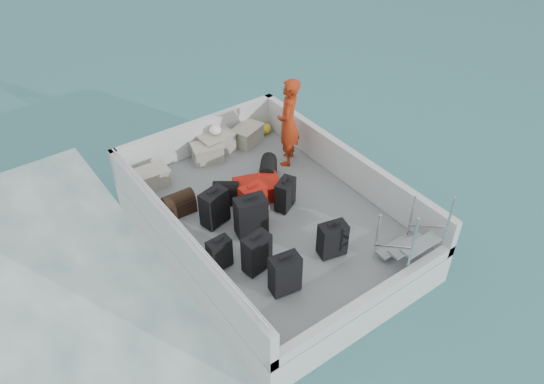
{
  "coord_description": "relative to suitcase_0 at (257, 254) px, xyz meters",
  "views": [
    {
      "loc": [
        -4.04,
        -5.61,
        6.68
      ],
      "look_at": [
        0.12,
        0.11,
        1.0
      ],
      "focal_mm": 35.0,
      "sensor_mm": 36.0,
      "label": 1
    }
  ],
  "objects": [
    {
      "name": "yellow_bag",
      "position": [
        2.35,
        3.11,
        -0.22
      ],
      "size": [
        0.28,
        0.26,
        0.22
      ],
      "primitive_type": "ellipsoid",
      "color": "gold",
      "rests_on": "deck"
    },
    {
      "name": "passenger",
      "position": [
        2.13,
        2.02,
        0.54
      ],
      "size": [
        0.75,
        0.75,
        1.75
      ],
      "primitive_type": "imported",
      "rotation": [
        0.0,
        0.0,
        -2.36
      ],
      "color": "red",
      "rests_on": "deck"
    },
    {
      "name": "suitcase_2",
      "position": [
        0.04,
        1.29,
        -0.0
      ],
      "size": [
        0.51,
        0.37,
        0.66
      ],
      "primitive_type": "cube",
      "rotation": [
        0.0,
        0.0,
        0.23
      ],
      "color": "black",
      "rests_on": "deck"
    },
    {
      "name": "crate_2",
      "position": [
        1.17,
        3.11,
        -0.14
      ],
      "size": [
        0.67,
        0.48,
        0.39
      ],
      "primitive_type": "cube",
      "rotation": [
        0.0,
        0.0,
        0.05
      ],
      "color": "#A5A190",
      "rests_on": "deck"
    },
    {
      "name": "suitcase_0",
      "position": [
        0.0,
        0.0,
        0.0
      ],
      "size": [
        0.46,
        0.3,
        0.67
      ],
      "primitive_type": "cube",
      "rotation": [
        0.0,
        0.0,
        0.13
      ],
      "color": "black",
      "rests_on": "deck"
    },
    {
      "name": "suitcase_6",
      "position": [
        1.14,
        -0.42,
        -0.03
      ],
      "size": [
        0.48,
        0.35,
        0.6
      ],
      "primitive_type": "cube",
      "rotation": [
        0.0,
        0.0,
        -0.24
      ],
      "color": "black",
      "rests_on": "deck"
    },
    {
      "name": "suitcase_4",
      "position": [
        0.38,
        0.71,
        0.04
      ],
      "size": [
        0.56,
        0.41,
        0.74
      ],
      "primitive_type": "cube",
      "rotation": [
        0.0,
        0.0,
        -0.24
      ],
      "color": "black",
      "rests_on": "deck"
    },
    {
      "name": "ferry_hull",
      "position": [
        0.9,
        0.91,
        -0.65
      ],
      "size": [
        3.6,
        5.0,
        0.6
      ],
      "primitive_type": "cube",
      "color": "silver",
      "rests_on": "ground"
    },
    {
      "name": "crate_1",
      "position": [
        0.88,
        2.95,
        -0.16
      ],
      "size": [
        0.64,
        0.51,
        0.34
      ],
      "primitive_type": "cube",
      "rotation": [
        0.0,
        0.0,
        -0.25
      ],
      "color": "#A5A190",
      "rests_on": "deck"
    },
    {
      "name": "deck_fittings",
      "position": [
        1.25,
        0.59,
        0.04
      ],
      "size": [
        3.6,
        5.0,
        0.9
      ],
      "color": "#B8BCBC",
      "rests_on": "deck"
    },
    {
      "name": "suitcase_7",
      "position": [
        1.24,
        0.92,
        -0.05
      ],
      "size": [
        0.47,
        0.39,
        0.57
      ],
      "primitive_type": "cube",
      "rotation": [
        0.0,
        0.0,
        0.48
      ],
      "color": "black",
      "rests_on": "deck"
    },
    {
      "name": "suitcase_3",
      "position": [
        0.09,
        -0.59,
        0.0
      ],
      "size": [
        0.47,
        0.32,
        0.67
      ],
      "primitive_type": "cube",
      "rotation": [
        0.0,
        0.0,
        -0.16
      ],
      "color": "black",
      "rests_on": "deck"
    },
    {
      "name": "crate_0",
      "position": [
        -0.36,
        2.85,
        -0.17
      ],
      "size": [
        0.57,
        0.41,
        0.33
      ],
      "primitive_type": "cube",
      "rotation": [
        0.0,
        0.0,
        -0.05
      ],
      "color": "#A5A190",
      "rests_on": "deck"
    },
    {
      "name": "suitcase_8",
      "position": [
        1.03,
        1.46,
        -0.17
      ],
      "size": [
        0.94,
        0.77,
        0.32
      ],
      "primitive_type": "cube",
      "rotation": [
        0.0,
        0.0,
        1.22
      ],
      "color": "red",
      "rests_on": "deck"
    },
    {
      "name": "white_bag",
      "position": [
        1.17,
        3.11,
        0.15
      ],
      "size": [
        0.24,
        0.24,
        0.18
      ],
      "primitive_type": "ellipsoid",
      "color": "white",
      "rests_on": "crate_2"
    },
    {
      "name": "duffel_2",
      "position": [
        1.49,
        1.78,
        -0.17
      ],
      "size": [
        0.57,
        0.6,
        0.32
      ],
      "primitive_type": null,
      "rotation": [
        0.0,
        0.0,
        0.86
      ],
      "color": "black",
      "rests_on": "deck"
    },
    {
      "name": "suitcase_5",
      "position": [
        0.68,
        1.09,
        -0.03
      ],
      "size": [
        0.43,
        0.26,
        0.6
      ],
      "primitive_type": "cube",
      "rotation": [
        0.0,
        0.0,
        0.0
      ],
      "color": "red",
      "rests_on": "deck"
    },
    {
      "name": "deck",
      "position": [
        0.9,
        0.91,
        -0.34
      ],
      "size": [
        3.3,
        4.7,
        0.02
      ],
      "primitive_type": "cube",
      "color": "slate",
      "rests_on": "ferry_hull"
    },
    {
      "name": "suitcase_1",
      "position": [
        -0.43,
        0.38,
        -0.06
      ],
      "size": [
        0.37,
        0.22,
        0.55
      ],
      "primitive_type": "cube",
      "rotation": [
        0.0,
        0.0,
        0.03
      ],
      "color": "black",
      "rests_on": "deck"
    },
    {
      "name": "duffel_1",
      "position": [
        0.5,
        1.67,
        -0.17
      ],
      "size": [
        0.54,
        0.51,
        0.32
      ],
      "primitive_type": null,
      "rotation": [
        0.0,
        0.0,
        -0.64
      ],
      "color": "black",
      "rests_on": "deck"
    },
    {
      "name": "duffel_0",
      "position": [
        -0.32,
        1.89,
        -0.17
      ],
      "size": [
        0.55,
        0.32,
        0.32
      ],
      "primitive_type": null,
      "rotation": [
        0.0,
        0.0,
        -0.04
      ],
      "color": "black",
      "rests_on": "deck"
    },
    {
      "name": "ground",
      "position": [
        0.9,
        0.91,
        -0.95
      ],
      "size": [
        160.0,
        160.0,
        0.0
      ],
      "primitive_type": "plane",
      "color": "#184B54",
      "rests_on": "ground"
    },
    {
      "name": "crate_3",
      "position": [
        1.86,
        3.01,
        -0.16
      ],
      "size": [
        0.69,
        0.59,
        0.36
      ],
      "primitive_type": "cube",
      "rotation": [
        0.0,
        0.0,
        0.36
      ],
      "color": "#A5A190",
      "rests_on": "deck"
    }
  ]
}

